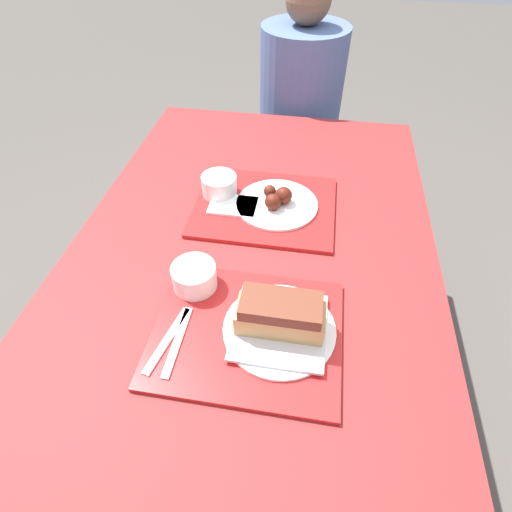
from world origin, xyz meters
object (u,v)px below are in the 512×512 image
at_px(tray_near, 247,333).
at_px(bowl_coleslaw_far, 219,184).
at_px(tray_far, 265,206).
at_px(brisket_sandwich_plate, 280,320).
at_px(wings_plate_far, 277,201).
at_px(person_seated_across, 301,89).
at_px(bowl_coleslaw_near, 194,276).

distance_m(tray_near, bowl_coleslaw_far, 0.49).
bearing_deg(bowl_coleslaw_far, tray_far, -12.97).
xyz_separation_m(brisket_sandwich_plate, wings_plate_far, (-0.06, 0.42, -0.02)).
bearing_deg(person_seated_across, wings_plate_far, -90.23).
height_order(bowl_coleslaw_far, person_seated_across, person_seated_across).
relative_size(bowl_coleslaw_near, bowl_coleslaw_far, 1.00).
distance_m(tray_far, bowl_coleslaw_near, 0.35).
xyz_separation_m(bowl_coleslaw_near, brisket_sandwich_plate, (0.21, -0.09, 0.00)).
height_order(tray_near, bowl_coleslaw_near, bowl_coleslaw_near).
xyz_separation_m(brisket_sandwich_plate, bowl_coleslaw_far, (-0.23, 0.45, -0.00)).
bearing_deg(tray_near, brisket_sandwich_plate, 11.45).
distance_m(tray_near, tray_far, 0.43).
bearing_deg(person_seated_across, bowl_coleslaw_far, -102.94).
bearing_deg(person_seated_across, brisket_sandwich_plate, -87.40).
bearing_deg(brisket_sandwich_plate, bowl_coleslaw_near, 155.97).
height_order(tray_far, brisket_sandwich_plate, brisket_sandwich_plate).
xyz_separation_m(tray_far, bowl_coleslaw_far, (-0.14, 0.03, 0.04)).
xyz_separation_m(tray_near, person_seated_across, (0.01, 1.23, 0.01)).
bearing_deg(tray_near, tray_far, 93.34).
xyz_separation_m(tray_far, person_seated_across, (0.04, 0.80, 0.01)).
bearing_deg(bowl_coleslaw_far, wings_plate_far, -9.63).
height_order(bowl_coleslaw_near, brisket_sandwich_plate, brisket_sandwich_plate).
bearing_deg(wings_plate_far, tray_far, -175.39).
bearing_deg(tray_near, wings_plate_far, 88.86).
relative_size(bowl_coleslaw_near, person_seated_across, 0.14).
relative_size(wings_plate_far, person_seated_across, 0.33).
distance_m(tray_far, wings_plate_far, 0.04).
xyz_separation_m(tray_near, bowl_coleslaw_near, (-0.14, 0.11, 0.04)).
height_order(tray_far, bowl_coleslaw_near, bowl_coleslaw_near).
height_order(bowl_coleslaw_far, wings_plate_far, bowl_coleslaw_far).
bearing_deg(bowl_coleslaw_near, brisket_sandwich_plate, -24.03).
height_order(bowl_coleslaw_near, wings_plate_far, bowl_coleslaw_near).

